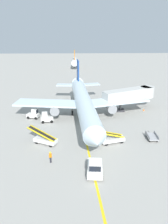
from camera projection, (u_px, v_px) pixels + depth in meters
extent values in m
plane|color=#9E9B93|center=(97.00, 154.00, 31.61)|extent=(300.00, 300.00, 0.00)
cube|color=yellow|center=(85.00, 138.00, 36.22)|extent=(5.86, 79.83, 0.01)
cylinder|color=silver|center=(83.00, 102.00, 43.24)|extent=(5.38, 30.16, 3.30)
cone|color=silver|center=(96.00, 141.00, 28.19)|extent=(3.39, 2.62, 3.23)
cone|color=silver|center=(77.00, 82.00, 58.33)|extent=(3.32, 3.01, 3.14)
cube|color=silver|center=(118.00, 101.00, 45.51)|extent=(13.71, 7.81, 0.36)
cylinder|color=gray|center=(111.00, 107.00, 44.77)|extent=(2.12, 3.32, 1.90)
cube|color=silver|center=(47.00, 103.00, 44.04)|extent=(13.49, 6.17, 0.36)
cylinder|color=gray|center=(55.00, 109.00, 43.63)|extent=(2.12, 3.32, 1.90)
cube|color=navy|center=(78.00, 70.00, 54.80)|extent=(0.56, 4.01, 5.20)
cube|color=silver|center=(90.00, 84.00, 56.02)|extent=(5.54, 3.23, 0.24)
cube|color=silver|center=(67.00, 85.00, 55.44)|extent=(5.34, 2.56, 0.24)
cylinder|color=#4C4C51|center=(91.00, 137.00, 33.23)|extent=(0.20, 0.20, 3.12)
cylinder|color=black|center=(91.00, 144.00, 33.68)|extent=(0.39, 0.58, 0.56)
cylinder|color=#4C4C51|center=(93.00, 107.00, 45.98)|extent=(0.20, 0.20, 3.12)
cylinder|color=black|center=(93.00, 112.00, 46.37)|extent=(0.42, 0.98, 0.96)
cylinder|color=#4C4C51|center=(72.00, 108.00, 45.55)|extent=(0.20, 0.20, 3.12)
cylinder|color=black|center=(72.00, 113.00, 45.94)|extent=(0.42, 0.98, 0.96)
cube|color=black|center=(94.00, 132.00, 29.92)|extent=(2.87, 1.19, 0.60)
cube|color=beige|center=(128.00, 95.00, 47.80)|extent=(11.99, 7.36, 2.50)
cylinder|color=beige|center=(147.00, 92.00, 50.19)|extent=(3.20, 3.20, 2.50)
cylinder|color=#59595B|center=(120.00, 106.00, 47.92)|extent=(0.56, 0.56, 2.35)
cube|color=#333338|center=(120.00, 110.00, 48.25)|extent=(1.80, 1.40, 0.50)
cube|color=silver|center=(95.00, 169.00, 27.04)|extent=(2.17, 3.74, 0.80)
cube|color=silver|center=(95.00, 165.00, 26.11)|extent=(1.64, 1.73, 1.10)
cube|color=black|center=(95.00, 169.00, 25.39)|extent=(1.43, 0.19, 0.77)
cylinder|color=black|center=(101.00, 178.00, 25.97)|extent=(0.27, 0.62, 0.60)
cylinder|color=black|center=(88.00, 177.00, 26.04)|extent=(0.27, 0.62, 0.60)
cylinder|color=black|center=(101.00, 165.00, 28.33)|extent=(0.27, 0.62, 0.60)
cylinder|color=black|center=(89.00, 165.00, 28.39)|extent=(0.27, 0.62, 0.60)
cube|color=silver|center=(47.00, 119.00, 42.32)|extent=(2.57, 1.66, 0.70)
cube|color=silver|center=(45.00, 115.00, 41.92)|extent=(1.23, 1.20, 1.10)
cube|color=black|center=(42.00, 115.00, 41.83)|extent=(0.23, 0.98, 0.77)
cylinder|color=black|center=(43.00, 122.00, 41.79)|extent=(0.63, 0.31, 0.60)
cylinder|color=black|center=(43.00, 120.00, 42.80)|extent=(0.63, 0.31, 0.60)
cylinder|color=black|center=(52.00, 121.00, 42.09)|extent=(0.63, 0.31, 0.60)
cylinder|color=black|center=(51.00, 119.00, 43.10)|extent=(0.63, 0.31, 0.60)
cube|color=silver|center=(33.00, 115.00, 44.17)|extent=(2.65, 1.85, 0.70)
cube|color=silver|center=(35.00, 111.00, 43.77)|extent=(1.30, 1.27, 1.10)
cube|color=black|center=(37.00, 112.00, 43.66)|extent=(0.32, 0.96, 0.77)
cylinder|color=black|center=(38.00, 116.00, 44.63)|extent=(0.64, 0.36, 0.60)
cylinder|color=black|center=(36.00, 118.00, 43.62)|extent=(0.64, 0.36, 0.60)
cylinder|color=black|center=(31.00, 116.00, 44.96)|extent=(0.64, 0.36, 0.60)
cylinder|color=black|center=(28.00, 118.00, 43.95)|extent=(0.64, 0.36, 0.60)
cube|color=silver|center=(46.00, 140.00, 34.25)|extent=(4.08, 2.97, 0.60)
cylinder|color=black|center=(37.00, 142.00, 34.30)|extent=(0.64, 0.45, 0.60)
cylinder|color=black|center=(41.00, 139.00, 35.39)|extent=(0.64, 0.45, 0.60)
cylinder|color=black|center=(51.00, 145.00, 33.32)|extent=(0.64, 0.45, 0.60)
cylinder|color=black|center=(55.00, 142.00, 34.42)|extent=(0.64, 0.45, 0.60)
cube|color=black|center=(42.00, 134.00, 34.13)|extent=(4.90, 2.94, 1.76)
cube|color=yellow|center=(40.00, 135.00, 33.70)|extent=(4.58, 2.20, 1.84)
cube|color=yellow|center=(44.00, 132.00, 34.47)|extent=(4.58, 2.20, 1.84)
cube|color=silver|center=(113.00, 139.00, 34.55)|extent=(4.06, 2.44, 0.60)
cylinder|color=black|center=(106.00, 144.00, 33.73)|extent=(0.64, 0.37, 0.60)
cylinder|color=black|center=(103.00, 140.00, 34.86)|extent=(0.64, 0.37, 0.60)
cylinder|color=black|center=(122.00, 141.00, 34.46)|extent=(0.64, 0.37, 0.60)
cylinder|color=black|center=(118.00, 138.00, 35.60)|extent=(0.64, 0.37, 0.60)
cube|color=black|center=(109.00, 134.00, 34.05)|extent=(5.06, 2.17, 1.76)
cube|color=yellow|center=(111.00, 135.00, 33.60)|extent=(4.87, 1.39, 1.84)
cube|color=yellow|center=(108.00, 133.00, 34.41)|extent=(4.87, 1.39, 1.84)
cube|color=#A5A5A8|center=(152.00, 137.00, 35.73)|extent=(1.62, 2.86, 0.16)
cube|color=#4C4C51|center=(149.00, 132.00, 37.47)|extent=(0.12, 0.90, 0.08)
cylinder|color=#4C4C51|center=(148.00, 131.00, 37.89)|extent=(0.12, 0.12, 0.05)
cube|color=gray|center=(147.00, 135.00, 35.65)|extent=(0.19, 2.80, 0.50)
cube|color=gray|center=(156.00, 135.00, 35.64)|extent=(0.19, 2.80, 0.50)
cylinder|color=black|center=(146.00, 135.00, 36.81)|extent=(0.14, 0.37, 0.36)
cylinder|color=black|center=(153.00, 135.00, 36.80)|extent=(0.14, 0.37, 0.36)
cylinder|color=black|center=(150.00, 141.00, 34.85)|extent=(0.14, 0.37, 0.36)
cylinder|color=black|center=(157.00, 141.00, 34.84)|extent=(0.14, 0.37, 0.36)
cylinder|color=#26262D|center=(51.00, 160.00, 29.35)|extent=(0.24, 0.24, 0.85)
cube|color=orange|center=(50.00, 155.00, 29.10)|extent=(0.36, 0.22, 0.56)
sphere|color=tan|center=(50.00, 153.00, 28.96)|extent=(0.20, 0.20, 0.20)
sphere|color=yellow|center=(50.00, 153.00, 28.94)|extent=(0.24, 0.24, 0.24)
cone|color=orange|center=(36.00, 109.00, 48.66)|extent=(0.36, 0.36, 0.44)
cone|color=orange|center=(144.00, 110.00, 48.56)|extent=(0.36, 0.36, 0.44)
cylinder|color=silver|center=(75.00, 62.00, 102.35)|extent=(3.00, 10.00, 3.00)
cylinder|color=#3F3F3F|center=(75.00, 67.00, 103.18)|extent=(0.30, 0.30, 1.60)
cube|color=orange|center=(75.00, 55.00, 97.84)|extent=(0.24, 3.20, 4.40)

